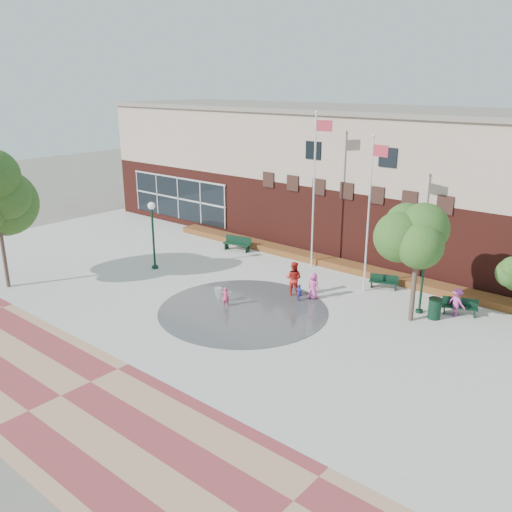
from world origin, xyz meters
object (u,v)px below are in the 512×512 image
Objects in this scene: flagpole_left at (315,183)px; flagpole_right at (370,207)px; bench_left at (237,246)px; trash_can at (435,308)px; child_splash at (226,297)px.

flagpole_left is 1.11× the size of flagpole_right.
flagpole_left is 7.54m from bench_left.
child_splash is at bearing -148.26° from trash_can.
trash_can is at bearing -20.83° from bench_left.
flagpole_right is 8.71m from child_splash.
trash_can is (4.29, -0.98, -4.13)m from flagpole_right.
flagpole_right is (4.46, -1.55, -0.50)m from flagpole_left.
child_splash reaches higher than bench_left.
bench_left is 9.46m from child_splash.
child_splash is (-4.34, -6.32, -4.14)m from flagpole_right.
flagpole_right is 11.16m from bench_left.
trash_can is at bearing -24.59° from flagpole_left.
flagpole_right reaches higher than child_splash.
trash_can is (8.75, -2.53, -4.63)m from flagpole_left.
flagpole_left is 8.89× the size of trash_can.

